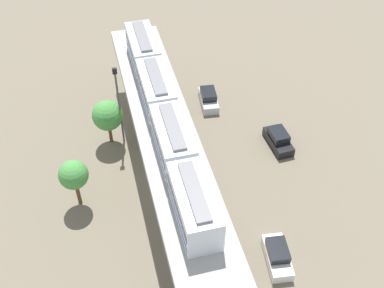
# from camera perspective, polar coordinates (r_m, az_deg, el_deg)

# --- Properties ---
(ground_plane) EXTENTS (120.00, 120.00, 0.00)m
(ground_plane) POSITION_cam_1_polar(r_m,az_deg,el_deg) (46.96, -2.81, -4.55)
(ground_plane) COLOR #706654
(viaduct) EXTENTS (5.20, 35.80, 6.83)m
(viaduct) POSITION_cam_1_polar(r_m,az_deg,el_deg) (43.06, -3.05, 0.19)
(viaduct) COLOR #A8A59E
(viaduct) RESTS_ON ground
(train) EXTENTS (2.64, 27.45, 3.24)m
(train) POSITION_cam_1_polar(r_m,az_deg,el_deg) (41.45, -3.36, 3.64)
(train) COLOR silver
(train) RESTS_ON viaduct
(parked_car_silver) EXTENTS (2.22, 4.36, 1.76)m
(parked_car_silver) POSITION_cam_1_polar(r_m,az_deg,el_deg) (55.22, 1.99, 5.46)
(parked_car_silver) COLOR #B2B5BA
(parked_car_silver) RESTS_ON ground
(parked_car_white) EXTENTS (2.32, 4.39, 1.76)m
(parked_car_white) POSITION_cam_1_polar(r_m,az_deg,el_deg) (41.57, 10.21, -13.04)
(parked_car_white) COLOR white
(parked_car_white) RESTS_ON ground
(parked_car_black) EXTENTS (2.01, 4.29, 1.76)m
(parked_car_black) POSITION_cam_1_polar(r_m,az_deg,el_deg) (50.82, 10.33, 0.51)
(parked_car_black) COLOR black
(parked_car_black) RESTS_ON ground
(tree_near_viaduct) EXTENTS (3.16, 3.16, 5.25)m
(tree_near_viaduct) POSITION_cam_1_polar(r_m,az_deg,el_deg) (49.18, -10.11, 3.37)
(tree_near_viaduct) COLOR brown
(tree_near_viaduct) RESTS_ON ground
(tree_mid_lot) EXTENTS (2.69, 2.69, 5.25)m
(tree_mid_lot) POSITION_cam_1_polar(r_m,az_deg,el_deg) (43.58, -14.04, -3.66)
(tree_mid_lot) COLOR brown
(tree_mid_lot) RESTS_ON ground
(signal_post) EXTENTS (0.44, 0.28, 9.43)m
(signal_post) POSITION_cam_1_polar(r_m,az_deg,el_deg) (48.01, -8.76, 4.87)
(signal_post) COLOR #4C4C51
(signal_post) RESTS_ON ground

